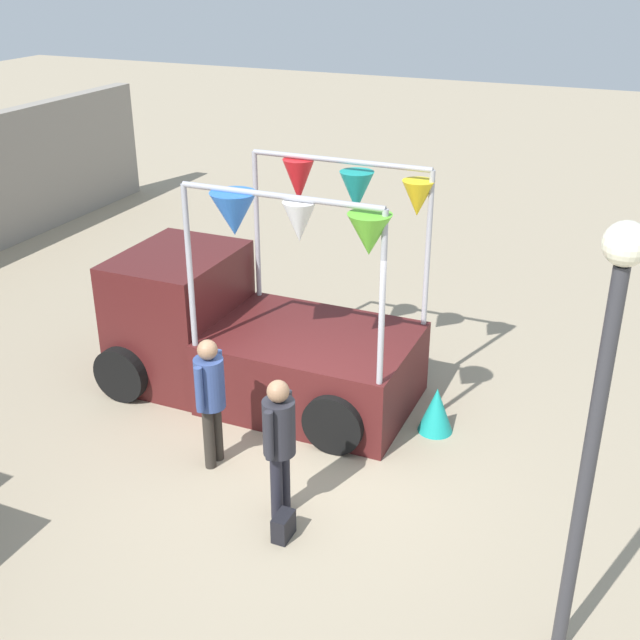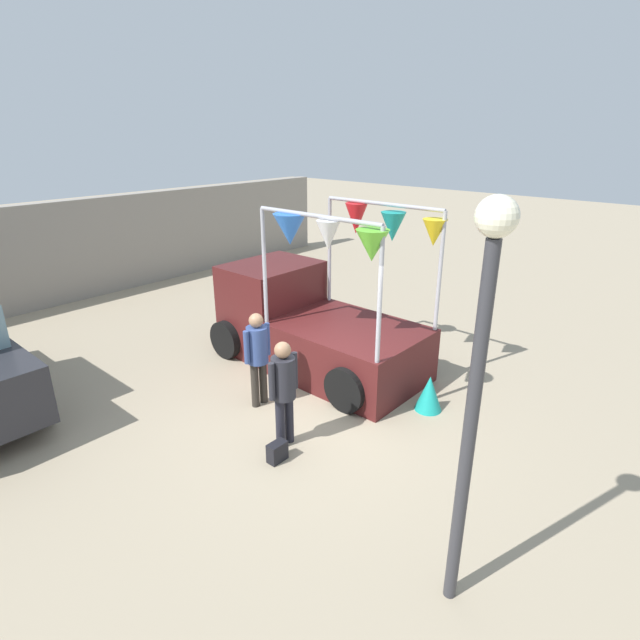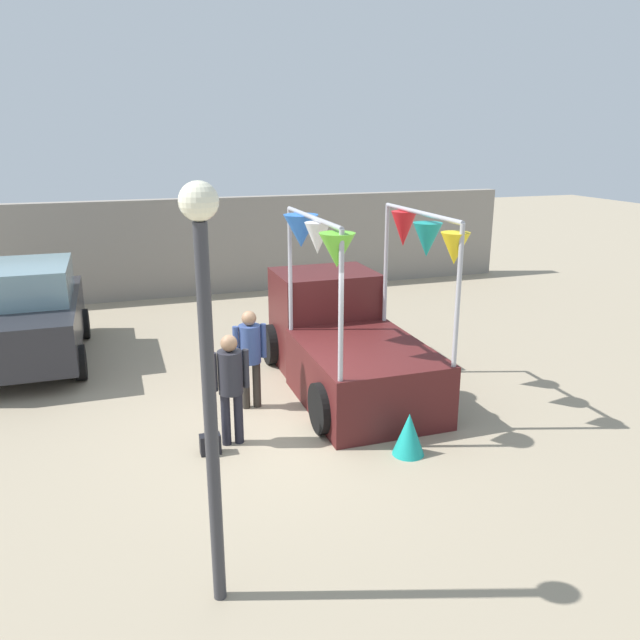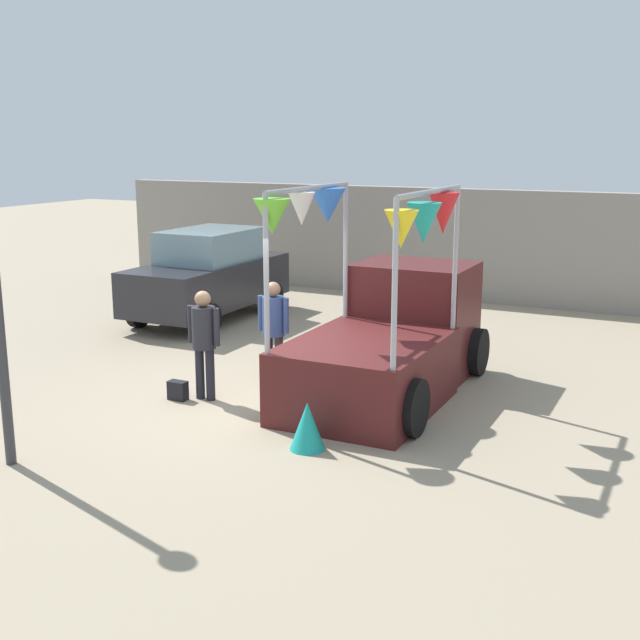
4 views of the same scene
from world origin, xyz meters
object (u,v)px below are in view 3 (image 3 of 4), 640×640
vendor_truck (343,336)px  parked_car (32,314)px  person_vendor (250,350)px  street_lamp (206,344)px  person_customer (231,379)px  handbag (210,444)px  folded_kite_bundle_teal (409,434)px

vendor_truck → parked_car: (-5.22, 2.88, 0.08)m
person_vendor → street_lamp: size_ratio=0.42×
street_lamp → vendor_truck: bearing=57.5°
person_customer → street_lamp: 3.46m
street_lamp → person_vendor: bearing=73.6°
vendor_truck → street_lamp: bearing=-122.5°
vendor_truck → street_lamp: street_lamp is taller
parked_car → handbag: bearing=-61.1°
person_vendor → street_lamp: 4.58m
handbag → folded_kite_bundle_teal: folded_kite_bundle_teal is taller
parked_car → person_customer: size_ratio=2.48×
vendor_truck → parked_car: bearing=151.1°
vendor_truck → parked_car: vendor_truck is taller
parked_car → handbag: (2.61, -4.73, -0.80)m
vendor_truck → handbag: (-2.61, -1.85, -0.73)m
person_customer → street_lamp: street_lamp is taller
vendor_truck → folded_kite_bundle_teal: size_ratio=6.77×
folded_kite_bundle_teal → handbag: bearing=161.3°
vendor_truck → person_customer: size_ratio=2.52×
person_customer → folded_kite_bundle_teal: person_customer is taller
person_customer → handbag: size_ratio=5.76×
handbag → folded_kite_bundle_teal: bearing=-18.7°
person_vendor → street_lamp: street_lamp is taller
person_customer → folded_kite_bundle_teal: size_ratio=2.69×
person_customer → folded_kite_bundle_teal: bearing=-25.8°
street_lamp → folded_kite_bundle_teal: (2.92, 1.93, -2.23)m
street_lamp → folded_kite_bundle_teal: bearing=33.5°
vendor_truck → handbag: size_ratio=14.51×
parked_car → person_vendor: bearing=-44.4°
person_customer → folded_kite_bundle_teal: (2.22, -1.07, -0.67)m
handbag → parked_car: bearing=118.9°
vendor_truck → folded_kite_bundle_teal: (-0.04, -2.72, -0.57)m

